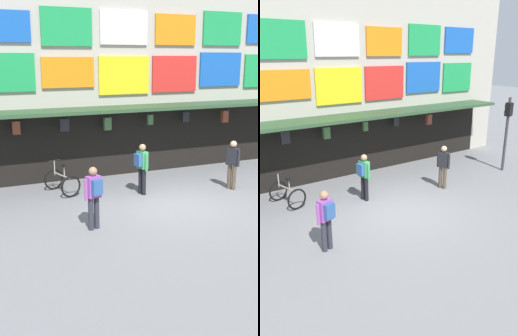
{
  "view_description": "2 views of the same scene",
  "coord_description": "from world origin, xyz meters",
  "views": [
    {
      "loc": [
        -6.32,
        -10.99,
        4.36
      ],
      "look_at": [
        -1.2,
        0.75,
        1.1
      ],
      "focal_mm": 46.4,
      "sensor_mm": 36.0,
      "label": 1
    },
    {
      "loc": [
        -5.91,
        -8.2,
        4.93
      ],
      "look_at": [
        0.15,
        0.74,
        1.25
      ],
      "focal_mm": 36.04,
      "sensor_mm": 36.0,
      "label": 2
    }
  ],
  "objects": [
    {
      "name": "ground_plane",
      "position": [
        0.0,
        0.0,
        0.0
      ],
      "size": [
        80.0,
        80.0,
        0.0
      ],
      "primitive_type": "plane",
      "color": "slate"
    },
    {
      "name": "shopfront",
      "position": [
        0.0,
        4.57,
        3.96
      ],
      "size": [
        18.0,
        2.6,
        8.0
      ],
      "color": "#B2AD9E",
      "rests_on": "ground"
    },
    {
      "name": "bicycle_parked",
      "position": [
        -2.85,
        2.5,
        0.39
      ],
      "size": [
        1.0,
        1.31,
        1.05
      ],
      "color": "black",
      "rests_on": "ground"
    },
    {
      "name": "pedestrian_in_white",
      "position": [
        -0.49,
        1.35,
        0.98
      ],
      "size": [
        0.41,
        0.52,
        1.68
      ],
      "color": "black",
      "rests_on": "ground"
    },
    {
      "name": "pedestrian_in_black",
      "position": [
        2.57,
        0.65,
        0.95
      ],
      "size": [
        0.33,
        0.5,
        1.68
      ],
      "color": "brown",
      "rests_on": "ground"
    },
    {
      "name": "pedestrian_in_red",
      "position": [
        -2.9,
        -0.89,
        0.98
      ],
      "size": [
        0.51,
        0.42,
        1.68
      ],
      "color": "#2D2D38",
      "rests_on": "ground"
    }
  ]
}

